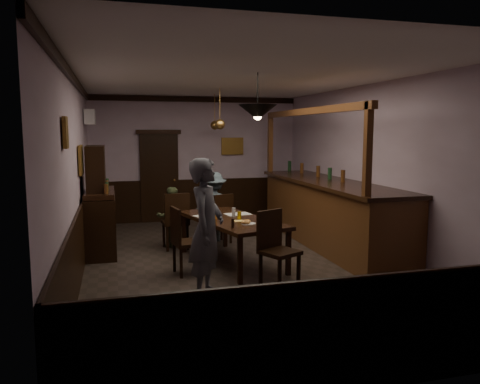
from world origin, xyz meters
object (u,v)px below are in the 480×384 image
object	(u,v)px
coffee_cup	(268,219)
pendant_brass_mid	(220,124)
chair_far_left	(176,219)
pendant_iron	(258,112)
dining_table	(231,222)
person_standing	(207,228)
bar_counter	(329,211)
person_seated_left	(171,217)
pendant_brass_far	(215,125)
chair_far_right	(221,216)
soda_can	(239,215)
chair_side	(183,238)
sideboard	(100,211)
person_seated_right	(214,207)
chair_near	(275,245)

from	to	relation	value
coffee_cup	pendant_brass_mid	world-z (taller)	pendant_brass_mid
chair_far_left	pendant_iron	world-z (taller)	pendant_iron
dining_table	chair_far_left	xyz separation A→B (m)	(-0.77, 1.11, -0.11)
dining_table	person_standing	world-z (taller)	person_standing
dining_table	bar_counter	world-z (taller)	bar_counter
pendant_brass_mid	person_seated_left	bearing A→B (deg)	-161.49
dining_table	pendant_brass_far	world-z (taller)	pendant_brass_far
chair_far_right	person_standing	world-z (taller)	person_standing
chair_far_left	coffee_cup	bearing A→B (deg)	123.95
pendant_iron	pendant_brass_mid	bearing A→B (deg)	89.84
chair_far_left	pendant_iron	distance (m)	2.82
person_standing	pendant_iron	distance (m)	1.90
soda_can	pendant_iron	bearing A→B (deg)	-81.48
chair_side	pendant_brass_mid	distance (m)	2.96
chair_side	soda_can	distance (m)	1.03
sideboard	person_standing	bearing A→B (deg)	-62.60
dining_table	person_seated_left	size ratio (longest dim) A/B	2.11
chair_far_left	pendant_brass_mid	distance (m)	2.07
sideboard	pendant_iron	world-z (taller)	pendant_iron
coffee_cup	pendant_brass_mid	distance (m)	2.68
pendant_brass_mid	pendant_brass_far	bearing A→B (deg)	81.95
person_standing	person_seated_right	size ratio (longest dim) A/B	1.33
chair_near	bar_counter	distance (m)	2.68
chair_far_left	chair_far_right	world-z (taller)	chair_far_left
soda_can	pendant_brass_far	distance (m)	3.60
chair_side	pendant_brass_mid	xyz separation A→B (m)	(1.06, 2.15, 1.73)
pendant_iron	person_seated_left	bearing A→B (deg)	115.34
chair_side	person_seated_left	world-z (taller)	person_seated_left
person_seated_left	pendant_brass_mid	world-z (taller)	pendant_brass_mid
chair_far_right	chair_near	bearing A→B (deg)	75.14
coffee_cup	soda_can	world-z (taller)	soda_can
chair_side	bar_counter	xyz separation A→B (m)	(2.96, 1.14, 0.09)
person_seated_left	pendant_iron	bearing A→B (deg)	111.44
chair_side	person_seated_right	size ratio (longest dim) A/B	0.75
person_standing	pendant_brass_far	distance (m)	4.95
sideboard	person_seated_right	bearing A→B (deg)	10.13
dining_table	sideboard	distance (m)	2.44
person_seated_right	pendant_brass_far	xyz separation A→B (m)	(0.36, 1.53, 1.61)
chair_near	pendant_iron	distance (m)	1.92
soda_can	bar_counter	size ratio (longest dim) A/B	0.03
dining_table	person_seated_left	distance (m)	1.62
chair_far_left	person_standing	bearing A→B (deg)	87.34
dining_table	chair_far_left	world-z (taller)	chair_far_left
person_standing	pendant_brass_mid	bearing A→B (deg)	11.19
chair_side	person_seated_right	world-z (taller)	person_seated_right
chair_far_left	person_seated_left	bearing A→B (deg)	-82.73
chair_far_right	bar_counter	bearing A→B (deg)	143.56
coffee_cup	bar_counter	distance (m)	2.03
chair_side	soda_can	xyz separation A→B (m)	(0.96, 0.30, 0.25)
person_seated_right	coffee_cup	size ratio (longest dim) A/B	17.13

